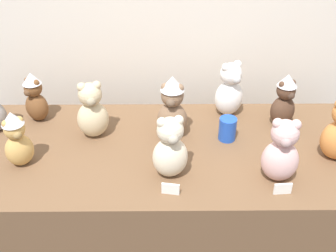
{
  "coord_description": "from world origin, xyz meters",
  "views": [
    {
      "loc": [
        -0.01,
        -1.2,
        1.88
      ],
      "look_at": [
        0.0,
        0.25,
        0.91
      ],
      "focal_mm": 42.83,
      "sensor_mm": 36.0,
      "label": 1
    }
  ],
  "objects_px": {
    "teddy_bear_sand": "(92,112)",
    "teddy_bear_mocha": "(172,108)",
    "teddy_bear_cocoa": "(284,101)",
    "teddy_bear_honey": "(17,140)",
    "teddy_bear_chestnut": "(35,98)",
    "teddy_bear_cream": "(170,149)",
    "display_table": "(168,211)",
    "party_cup_blue": "(227,129)",
    "teddy_bear_snow": "(229,90)",
    "teddy_bear_blush": "(281,152)"
  },
  "relations": [
    {
      "from": "teddy_bear_sand",
      "to": "party_cup_blue",
      "type": "distance_m",
      "value": 0.63
    },
    {
      "from": "teddy_bear_sand",
      "to": "teddy_bear_cocoa",
      "type": "bearing_deg",
      "value": -7.64
    },
    {
      "from": "teddy_bear_blush",
      "to": "teddy_bear_sand",
      "type": "distance_m",
      "value": 0.85
    },
    {
      "from": "teddy_bear_mocha",
      "to": "teddy_bear_chestnut",
      "type": "height_order",
      "value": "teddy_bear_mocha"
    },
    {
      "from": "display_table",
      "to": "teddy_bear_mocha",
      "type": "bearing_deg",
      "value": 79.14
    },
    {
      "from": "teddy_bear_chestnut",
      "to": "teddy_bear_cream",
      "type": "relative_size",
      "value": 0.92
    },
    {
      "from": "teddy_bear_mocha",
      "to": "teddy_bear_cocoa",
      "type": "bearing_deg",
      "value": 19.56
    },
    {
      "from": "teddy_bear_chestnut",
      "to": "party_cup_blue",
      "type": "height_order",
      "value": "teddy_bear_chestnut"
    },
    {
      "from": "display_table",
      "to": "party_cup_blue",
      "type": "height_order",
      "value": "party_cup_blue"
    },
    {
      "from": "display_table",
      "to": "teddy_bear_honey",
      "type": "xyz_separation_m",
      "value": [
        -0.62,
        -0.1,
        0.52
      ]
    },
    {
      "from": "teddy_bear_blush",
      "to": "teddy_bear_honey",
      "type": "bearing_deg",
      "value": -177.42
    },
    {
      "from": "teddy_bear_cocoa",
      "to": "teddy_bear_cream",
      "type": "xyz_separation_m",
      "value": [
        -0.55,
        -0.38,
        0.0
      ]
    },
    {
      "from": "teddy_bear_mocha",
      "to": "teddy_bear_cream",
      "type": "xyz_separation_m",
      "value": [
        -0.01,
        -0.28,
        -0.02
      ]
    },
    {
      "from": "teddy_bear_sand",
      "to": "teddy_bear_mocha",
      "type": "xyz_separation_m",
      "value": [
        0.37,
        -0.0,
        0.02
      ]
    },
    {
      "from": "teddy_bear_mocha",
      "to": "teddy_bear_cream",
      "type": "relative_size",
      "value": 1.09
    },
    {
      "from": "teddy_bear_chestnut",
      "to": "teddy_bear_blush",
      "type": "bearing_deg",
      "value": 6.61
    },
    {
      "from": "teddy_bear_chestnut",
      "to": "teddy_bear_honey",
      "type": "bearing_deg",
      "value": -57.42
    },
    {
      "from": "display_table",
      "to": "teddy_bear_chestnut",
      "type": "bearing_deg",
      "value": 159.09
    },
    {
      "from": "teddy_bear_snow",
      "to": "teddy_bear_cream",
      "type": "xyz_separation_m",
      "value": [
        -0.3,
        -0.48,
        -0.0
      ]
    },
    {
      "from": "teddy_bear_chestnut",
      "to": "teddy_bear_sand",
      "type": "bearing_deg",
      "value": 4.1
    },
    {
      "from": "teddy_bear_sand",
      "to": "teddy_bear_mocha",
      "type": "bearing_deg",
      "value": -13.59
    },
    {
      "from": "teddy_bear_cocoa",
      "to": "teddy_bear_mocha",
      "type": "bearing_deg",
      "value": 168.21
    },
    {
      "from": "teddy_bear_mocha",
      "to": "party_cup_blue",
      "type": "relative_size",
      "value": 2.79
    },
    {
      "from": "teddy_bear_chestnut",
      "to": "teddy_bear_snow",
      "type": "xyz_separation_m",
      "value": [
        0.95,
        0.05,
        0.01
      ]
    },
    {
      "from": "teddy_bear_honey",
      "to": "teddy_bear_chestnut",
      "type": "bearing_deg",
      "value": 60.57
    },
    {
      "from": "display_table",
      "to": "teddy_bear_cocoa",
      "type": "xyz_separation_m",
      "value": [
        0.56,
        0.2,
        0.53
      ]
    },
    {
      "from": "teddy_bear_cocoa",
      "to": "party_cup_blue",
      "type": "height_order",
      "value": "teddy_bear_cocoa"
    },
    {
      "from": "teddy_bear_blush",
      "to": "teddy_bear_cream",
      "type": "distance_m",
      "value": 0.44
    },
    {
      "from": "teddy_bear_snow",
      "to": "party_cup_blue",
      "type": "bearing_deg",
      "value": -125.93
    },
    {
      "from": "teddy_bear_cocoa",
      "to": "teddy_bear_sand",
      "type": "xyz_separation_m",
      "value": [
        -0.9,
        -0.09,
        0.0
      ]
    },
    {
      "from": "display_table",
      "to": "teddy_bear_blush",
      "type": "bearing_deg",
      "value": -25.16
    },
    {
      "from": "display_table",
      "to": "teddy_bear_mocha",
      "type": "xyz_separation_m",
      "value": [
        0.02,
        0.11,
        0.55
      ]
    },
    {
      "from": "teddy_bear_mocha",
      "to": "teddy_bear_honey",
      "type": "bearing_deg",
      "value": -152.28
    },
    {
      "from": "teddy_bear_honey",
      "to": "teddy_bear_cocoa",
      "type": "relative_size",
      "value": 0.97
    },
    {
      "from": "teddy_bear_chestnut",
      "to": "teddy_bear_snow",
      "type": "distance_m",
      "value": 0.95
    },
    {
      "from": "teddy_bear_chestnut",
      "to": "party_cup_blue",
      "type": "distance_m",
      "value": 0.94
    },
    {
      "from": "teddy_bear_sand",
      "to": "teddy_bear_chestnut",
      "type": "xyz_separation_m",
      "value": [
        -0.3,
        0.14,
        -0.01
      ]
    },
    {
      "from": "teddy_bear_snow",
      "to": "teddy_bear_honey",
      "type": "bearing_deg",
      "value": 175.77
    },
    {
      "from": "teddy_bear_sand",
      "to": "teddy_bear_cream",
      "type": "relative_size",
      "value": 1.0
    },
    {
      "from": "display_table",
      "to": "teddy_bear_blush",
      "type": "xyz_separation_m",
      "value": [
        0.44,
        -0.21,
        0.53
      ]
    },
    {
      "from": "teddy_bear_cocoa",
      "to": "teddy_bear_mocha",
      "type": "xyz_separation_m",
      "value": [
        -0.54,
        -0.09,
        0.02
      ]
    },
    {
      "from": "display_table",
      "to": "teddy_bear_cocoa",
      "type": "bearing_deg",
      "value": 19.65
    },
    {
      "from": "teddy_bear_cream",
      "to": "party_cup_blue",
      "type": "bearing_deg",
      "value": 30.54
    },
    {
      "from": "teddy_bear_honey",
      "to": "teddy_bear_cream",
      "type": "distance_m",
      "value": 0.64
    },
    {
      "from": "teddy_bear_cocoa",
      "to": "teddy_bear_sand",
      "type": "distance_m",
      "value": 0.91
    },
    {
      "from": "teddy_bear_chestnut",
      "to": "teddy_bear_cream",
      "type": "bearing_deg",
      "value": -3.87
    },
    {
      "from": "teddy_bear_cocoa",
      "to": "teddy_bear_snow",
      "type": "xyz_separation_m",
      "value": [
        -0.25,
        0.1,
        0.0
      ]
    },
    {
      "from": "teddy_bear_honey",
      "to": "teddy_bear_cream",
      "type": "height_order",
      "value": "teddy_bear_cream"
    },
    {
      "from": "teddy_bear_blush",
      "to": "teddy_bear_chestnut",
      "type": "height_order",
      "value": "teddy_bear_blush"
    },
    {
      "from": "display_table",
      "to": "teddy_bear_cocoa",
      "type": "relative_size",
      "value": 7.24
    }
  ]
}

